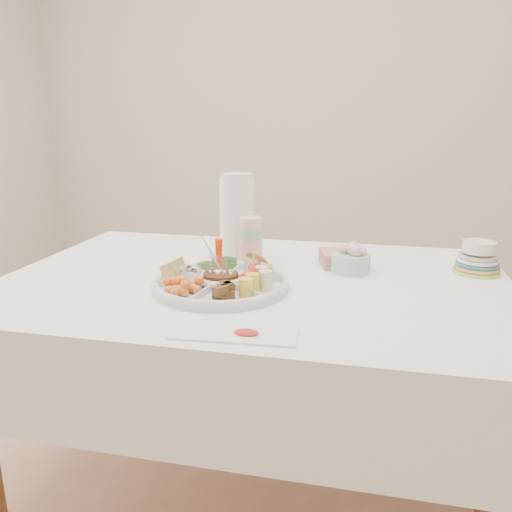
% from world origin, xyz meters
% --- Properties ---
extents(floor, '(4.00, 4.00, 0.00)m').
position_xyz_m(floor, '(0.00, 0.00, 0.00)').
color(floor, tan).
rests_on(floor, ground).
extents(wall_back, '(4.00, 0.02, 2.70)m').
position_xyz_m(wall_back, '(0.00, 2.00, 1.35)').
color(wall_back, beige).
rests_on(wall_back, ground).
extents(dining_table, '(1.52, 1.02, 0.76)m').
position_xyz_m(dining_table, '(0.00, 0.00, 0.38)').
color(dining_table, white).
rests_on(dining_table, floor).
extents(party_tray, '(0.49, 0.49, 0.04)m').
position_xyz_m(party_tray, '(-0.07, -0.12, 0.78)').
color(party_tray, silver).
rests_on(party_tray, dining_table).
extents(bean_dip, '(0.13, 0.13, 0.04)m').
position_xyz_m(bean_dip, '(-0.07, -0.12, 0.79)').
color(bean_dip, '#462915').
rests_on(bean_dip, party_tray).
extents(tortillas, '(0.14, 0.14, 0.07)m').
position_xyz_m(tortillas, '(0.01, -0.02, 0.80)').
color(tortillas, tan).
rests_on(tortillas, party_tray).
extents(carrot_cucumber, '(0.14, 0.14, 0.10)m').
position_xyz_m(carrot_cucumber, '(-0.12, 0.00, 0.82)').
color(carrot_cucumber, '#F73B00').
rests_on(carrot_cucumber, party_tray).
extents(pita_raisins, '(0.14, 0.14, 0.06)m').
position_xyz_m(pita_raisins, '(-0.20, -0.10, 0.80)').
color(pita_raisins, tan).
rests_on(pita_raisins, party_tray).
extents(cherries, '(0.15, 0.15, 0.05)m').
position_xyz_m(cherries, '(-0.15, -0.22, 0.79)').
color(cherries, orange).
rests_on(cherries, party_tray).
extents(granola_chunks, '(0.13, 0.13, 0.04)m').
position_xyz_m(granola_chunks, '(-0.02, -0.24, 0.79)').
color(granola_chunks, '#532D1A').
rests_on(granola_chunks, party_tray).
extents(banana_tomato, '(0.16, 0.16, 0.10)m').
position_xyz_m(banana_tomato, '(0.06, -0.14, 0.82)').
color(banana_tomato, '#E5D56B').
rests_on(banana_tomato, party_tray).
extents(cup_stack, '(0.09, 0.09, 0.21)m').
position_xyz_m(cup_stack, '(-0.03, 0.10, 0.86)').
color(cup_stack, '#D0F5C9').
rests_on(cup_stack, dining_table).
extents(thermos, '(0.13, 0.13, 0.30)m').
position_xyz_m(thermos, '(-0.10, 0.18, 0.91)').
color(thermos, white).
rests_on(thermos, dining_table).
extents(flower_bowl, '(0.15, 0.15, 0.09)m').
position_xyz_m(flower_bowl, '(0.28, 0.12, 0.80)').
color(flower_bowl, '#A0B0A5').
rests_on(flower_bowl, dining_table).
extents(napkin_stack, '(0.17, 0.16, 0.05)m').
position_xyz_m(napkin_stack, '(0.26, 0.20, 0.78)').
color(napkin_stack, '#C07F85').
rests_on(napkin_stack, dining_table).
extents(plate_stack, '(0.16, 0.16, 0.09)m').
position_xyz_m(plate_stack, '(0.67, 0.20, 0.80)').
color(plate_stack, '#FAD956').
rests_on(plate_stack, dining_table).
extents(placemat, '(0.29, 0.11, 0.01)m').
position_xyz_m(placemat, '(0.05, -0.42, 0.76)').
color(placemat, white).
rests_on(placemat, dining_table).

